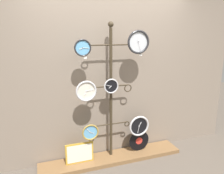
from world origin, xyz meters
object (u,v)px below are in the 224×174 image
at_px(clock_middle_left, 86,91).
at_px(display_stand, 111,110).
at_px(clock_bottom_right, 139,126).
at_px(clock_bottom_left, 90,132).
at_px(clock_top_right, 138,42).
at_px(clock_middle_center, 111,86).
at_px(picture_frame, 80,153).
at_px(vinyl_record, 139,141).
at_px(clock_top_left, 83,48).

bearing_deg(clock_middle_left, display_stand, 15.35).
bearing_deg(clock_bottom_right, clock_bottom_left, -179.13).
xyz_separation_m(display_stand, clock_top_right, (0.36, -0.12, 0.99)).
bearing_deg(clock_middle_left, clock_bottom_left, -9.91).
distance_m(display_stand, clock_middle_center, 0.39).
distance_m(clock_bottom_right, picture_frame, 0.98).
xyz_separation_m(clock_bottom_left, picture_frame, (-0.16, 0.05, -0.33)).
height_order(clock_top_right, vinyl_record, clock_top_right).
xyz_separation_m(clock_top_left, clock_middle_left, (0.03, 0.00, -0.58)).
xyz_separation_m(clock_top_right, vinyl_record, (0.10, 0.08, -1.56)).
relative_size(display_stand, vinyl_record, 6.06).
xyz_separation_m(clock_bottom_left, clock_bottom_right, (0.77, 0.01, -0.02)).
relative_size(clock_top_right, clock_bottom_left, 1.37).
height_order(clock_top_left, picture_frame, clock_top_left).
bearing_deg(clock_top_left, display_stand, 14.92).
height_order(clock_bottom_right, picture_frame, clock_bottom_right).
height_order(display_stand, vinyl_record, display_stand).
distance_m(clock_top_left, clock_bottom_right, 1.47).
relative_size(clock_middle_center, vinyl_record, 0.63).
bearing_deg(clock_top_right, clock_middle_center, 173.81).
xyz_separation_m(display_stand, clock_bottom_left, (-0.35, -0.11, -0.25)).
distance_m(clock_top_right, picture_frame, 1.80).
bearing_deg(vinyl_record, clock_bottom_right, -122.73).
distance_m(display_stand, vinyl_record, 0.73).
height_order(clock_top_right, clock_bottom_right, clock_top_right).
distance_m(clock_bottom_left, picture_frame, 0.37).
height_order(clock_middle_left, clock_middle_center, clock_middle_left).
height_order(clock_top_left, clock_bottom_left, clock_top_left).
bearing_deg(clock_middle_center, clock_bottom_right, -3.78).
bearing_deg(clock_top_right, display_stand, 162.45).
height_order(clock_middle_left, picture_frame, clock_middle_left).
bearing_deg(clock_bottom_right, display_stand, 166.34).
height_order(clock_top_right, clock_middle_center, clock_top_right).
relative_size(clock_middle_left, clock_bottom_left, 1.20).
bearing_deg(picture_frame, clock_top_left, -29.02).
height_order(clock_top_left, vinyl_record, clock_top_left).
bearing_deg(display_stand, clock_bottom_right, -13.66).
xyz_separation_m(clock_middle_left, clock_middle_center, (0.37, 0.03, 0.03)).
relative_size(clock_top_left, clock_top_right, 0.68).
bearing_deg(clock_middle_center, clock_top_left, -174.48).
bearing_deg(clock_bottom_left, clock_bottom_right, 0.87).
relative_size(clock_top_left, clock_bottom_left, 0.93).
relative_size(display_stand, clock_top_left, 9.26).
xyz_separation_m(clock_top_left, clock_bottom_right, (0.84, 0.01, -1.20)).
bearing_deg(clock_bottom_left, vinyl_record, 5.46).
bearing_deg(clock_bottom_left, clock_middle_left, 170.09).
bearing_deg(vinyl_record, clock_middle_center, -175.68).
bearing_deg(picture_frame, clock_bottom_left, -17.38).
height_order(clock_middle_left, vinyl_record, clock_middle_left).
distance_m(clock_top_left, clock_middle_left, 0.58).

